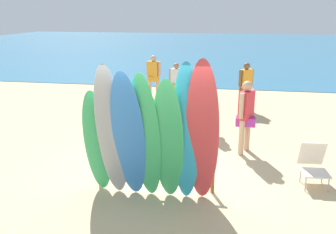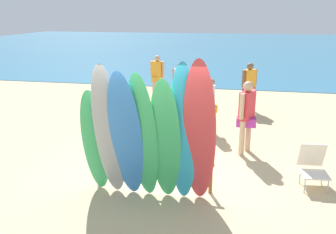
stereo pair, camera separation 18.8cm
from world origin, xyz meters
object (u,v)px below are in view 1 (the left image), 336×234
Objects in this scene: surfboard_blue_2 at (129,138)px; beach_chair_red at (313,163)px; surfboard_green_0 at (97,143)px; beachgoer_near_rack at (154,73)px; surfboard_rack at (154,166)px; beachgoer_midbeach at (246,83)px; surfboard_teal_5 at (186,135)px; beachgoer_by_water at (246,112)px; surfboard_green_3 at (146,139)px; beachgoer_strolling at (209,101)px; surfboard_green_4 at (168,142)px; beachgoer_photographing at (176,80)px; surfboard_grey_1 at (112,134)px; surfboard_red_6 at (202,135)px.

beach_chair_red is at bearing 21.39° from surfboard_blue_2.
beachgoer_near_rack is (-0.64, 7.89, -0.08)m from surfboard_green_0.
surfboard_rack is 6.36m from beachgoer_midbeach.
beachgoer_by_water is (1.10, 2.64, -0.27)m from surfboard_teal_5.
beachgoer_midbeach is at bearing 77.60° from surfboard_green_3.
surfboard_green_4 is at bearing 175.51° from beachgoer_strolling.
surfboard_teal_5 reaches higher than beachgoer_photographing.
beachgoer_by_water is (2.38, 2.73, -0.25)m from surfboard_grey_1.
beachgoer_midbeach is at bearing 76.83° from surfboard_teal_5.
surfboard_blue_2 is at bearing 168.55° from beachgoer_by_water.
beachgoer_photographing is (-1.50, 7.09, -0.45)m from surfboard_red_6.
beach_chair_red is at bearing 30.84° from surfboard_red_6.
surfboard_green_3 reaches higher than beach_chair_red.
surfboard_blue_2 is at bearing -174.42° from surfboard_green_4.
beachgoer_by_water is at bearing 127.19° from beach_chair_red.
surfboard_green_4 is at bearing 7.04° from surfboard_blue_2.
surfboard_teal_5 reaches higher than surfboard_grey_1.
surfboard_blue_2 reaches higher than beachgoer_strolling.
beachgoer_strolling is 0.93× the size of beachgoer_midbeach.
surfboard_blue_2 is at bearing -175.50° from surfboard_teal_5.
beachgoer_near_rack is 1.00× the size of beachgoer_midbeach.
beachgoer_near_rack is (-3.35, 5.30, -0.06)m from beachgoer_by_water.
surfboard_red_6 reaches higher than beachgoer_midbeach.
beachgoer_midbeach is at bearing 23.42° from beachgoer_by_water.
beachgoer_strolling is at bearing 69.04° from surfboard_grey_1.
beachgoer_strolling is (1.75, 3.99, -0.14)m from surfboard_green_0.
surfboard_grey_1 is 1.10× the size of surfboard_green_4.
surfboard_rack is 0.95× the size of surfboard_green_3.
beachgoer_by_water is at bearing 60.77° from surfboard_green_4.
surfboard_green_4 is 4.10m from beachgoer_strolling.
surfboard_rack is 0.93× the size of surfboard_blue_2.
surfboard_green_0 is at bearing -155.80° from surfboard_rack.
surfboard_teal_5 is at bearing 6.85° from surfboard_blue_2.
beach_chair_red is at bearing 17.55° from surfboard_grey_1.
beachgoer_photographing is at bearing 95.84° from surfboard_green_4.
beachgoer_by_water is (1.40, 2.67, -0.15)m from surfboard_green_4.
surfboard_teal_5 is 7.19m from beachgoer_photographing.
surfboard_rack is at bearing 61.96° from surfboard_blue_2.
surfboard_grey_1 is at bearing 176.04° from surfboard_blue_2.
surfboard_blue_2 is (0.31, -0.02, -0.05)m from surfboard_grey_1.
surfboard_green_4 is 1.54× the size of beachgoer_strolling.
beachgoer_strolling is at bearing -154.45° from beachgoer_midbeach.
surfboard_teal_5 reaches higher than beachgoer_strolling.
surfboard_blue_2 is 1.53× the size of beachgoer_midbeach.
surfboard_red_6 is (1.55, 0.08, 0.05)m from surfboard_grey_1.
surfboard_green_0 is 0.69m from surfboard_blue_2.
surfboard_teal_5 is 6.65m from beachgoer_midbeach.
beachgoer_midbeach is (2.46, -0.55, 0.09)m from beachgoer_photographing.
surfboard_green_0 is 0.83× the size of surfboard_blue_2.
surfboard_teal_5 reaches higher than surfboard_blue_2.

